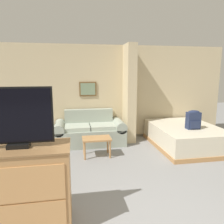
% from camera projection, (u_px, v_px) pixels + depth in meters
% --- Properties ---
extents(wall_back, '(6.84, 0.16, 2.60)m').
position_uv_depth(wall_back, '(108.00, 93.00, 6.14)').
color(wall_back, '#CCB78E').
rests_on(wall_back, ground_plane).
extents(wall_partition_pillar, '(0.24, 0.60, 2.60)m').
position_uv_depth(wall_partition_pillar, '(129.00, 94.00, 5.88)').
color(wall_partition_pillar, '#CCB78E').
rests_on(wall_partition_pillar, ground_plane).
extents(couch, '(1.83, 0.84, 0.88)m').
position_uv_depth(couch, '(90.00, 132.00, 5.74)').
color(couch, '#99A393').
rests_on(couch, ground_plane).
extents(coffee_table, '(0.63, 0.42, 0.43)m').
position_uv_depth(coffee_table, '(97.00, 140.00, 4.87)').
color(coffee_table, '#B27F4C').
rests_on(coffee_table, ground_plane).
extents(side_table, '(0.41, 0.41, 0.53)m').
position_uv_depth(side_table, '(47.00, 130.00, 5.52)').
color(side_table, '#B27F4C').
rests_on(side_table, ground_plane).
extents(table_lamp, '(0.30, 0.30, 0.42)m').
position_uv_depth(table_lamp, '(46.00, 116.00, 5.45)').
color(table_lamp, tan).
rests_on(table_lamp, side_table).
extents(tv_dresser, '(1.15, 0.57, 1.03)m').
position_uv_depth(tv_dresser, '(22.00, 189.00, 2.59)').
color(tv_dresser, '#B27F4C').
rests_on(tv_dresser, ground_plane).
extents(tv, '(0.80, 0.16, 0.69)m').
position_uv_depth(tv, '(17.00, 118.00, 2.43)').
color(tv, black).
rests_on(tv, tv_dresser).
extents(bed, '(1.55, 2.02, 0.53)m').
position_uv_depth(bed, '(185.00, 136.00, 5.56)').
color(bed, '#B27F4C').
rests_on(bed, ground_plane).
extents(backpack, '(0.32, 0.20, 0.45)m').
position_uv_depth(backpack, '(193.00, 119.00, 5.18)').
color(backpack, '#232D4C').
rests_on(backpack, bed).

